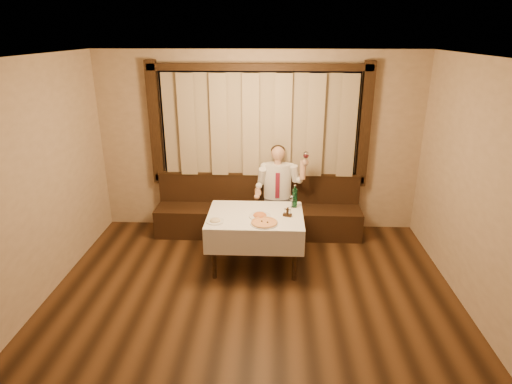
{
  "coord_description": "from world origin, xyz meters",
  "views": [
    {
      "loc": [
        0.23,
        -3.5,
        3.05
      ],
      "look_at": [
        0.0,
        1.9,
        1.0
      ],
      "focal_mm": 30.0,
      "sensor_mm": 36.0,
      "label": 1
    }
  ],
  "objects_px": {
    "pizza": "(264,223)",
    "seated_man": "(278,186)",
    "pasta_cream": "(215,219)",
    "pasta_red": "(260,214)",
    "dining_table": "(255,222)",
    "cruet_caddy": "(287,213)",
    "banquette": "(258,214)",
    "green_bottle": "(295,198)"
  },
  "relations": [
    {
      "from": "pizza",
      "to": "seated_man",
      "type": "xyz_separation_m",
      "value": [
        0.18,
        1.22,
        0.06
      ]
    },
    {
      "from": "banquette",
      "to": "green_bottle",
      "type": "height_order",
      "value": "green_bottle"
    },
    {
      "from": "banquette",
      "to": "dining_table",
      "type": "bearing_deg",
      "value": -90.0
    },
    {
      "from": "pizza",
      "to": "seated_man",
      "type": "height_order",
      "value": "seated_man"
    },
    {
      "from": "banquette",
      "to": "dining_table",
      "type": "xyz_separation_m",
      "value": [
        0.0,
        -1.02,
        0.34
      ]
    },
    {
      "from": "cruet_caddy",
      "to": "green_bottle",
      "type": "bearing_deg",
      "value": 92.23
    },
    {
      "from": "pizza",
      "to": "cruet_caddy",
      "type": "xyz_separation_m",
      "value": [
        0.3,
        0.25,
        0.03
      ]
    },
    {
      "from": "green_bottle",
      "to": "pasta_red",
      "type": "bearing_deg",
      "value": -143.28
    },
    {
      "from": "cruet_caddy",
      "to": "seated_man",
      "type": "relative_size",
      "value": 0.09
    },
    {
      "from": "green_bottle",
      "to": "cruet_caddy",
      "type": "bearing_deg",
      "value": -108.44
    },
    {
      "from": "dining_table",
      "to": "green_bottle",
      "type": "relative_size",
      "value": 3.89
    },
    {
      "from": "banquette",
      "to": "pasta_cream",
      "type": "distance_m",
      "value": 1.45
    },
    {
      "from": "green_bottle",
      "to": "seated_man",
      "type": "height_order",
      "value": "seated_man"
    },
    {
      "from": "dining_table",
      "to": "pizza",
      "type": "xyz_separation_m",
      "value": [
        0.13,
        -0.29,
        0.12
      ]
    },
    {
      "from": "dining_table",
      "to": "seated_man",
      "type": "xyz_separation_m",
      "value": [
        0.3,
        0.93,
        0.18
      ]
    },
    {
      "from": "pasta_red",
      "to": "seated_man",
      "type": "height_order",
      "value": "seated_man"
    },
    {
      "from": "pizza",
      "to": "cruet_caddy",
      "type": "relative_size",
      "value": 2.9
    },
    {
      "from": "seated_man",
      "to": "pasta_cream",
      "type": "bearing_deg",
      "value": -124.19
    },
    {
      "from": "banquette",
      "to": "pasta_cream",
      "type": "relative_size",
      "value": 13.82
    },
    {
      "from": "dining_table",
      "to": "cruet_caddy",
      "type": "height_order",
      "value": "cruet_caddy"
    },
    {
      "from": "pizza",
      "to": "green_bottle",
      "type": "distance_m",
      "value": 0.71
    },
    {
      "from": "banquette",
      "to": "pasta_cream",
      "type": "xyz_separation_m",
      "value": [
        -0.5,
        -1.28,
        0.48
      ]
    },
    {
      "from": "pasta_red",
      "to": "green_bottle",
      "type": "bearing_deg",
      "value": 36.72
    },
    {
      "from": "banquette",
      "to": "seated_man",
      "type": "bearing_deg",
      "value": -16.51
    },
    {
      "from": "cruet_caddy",
      "to": "pizza",
      "type": "bearing_deg",
      "value": -119.42
    },
    {
      "from": "seated_man",
      "to": "pizza",
      "type": "bearing_deg",
      "value": -98.27
    },
    {
      "from": "dining_table",
      "to": "seated_man",
      "type": "relative_size",
      "value": 0.88
    },
    {
      "from": "green_bottle",
      "to": "dining_table",
      "type": "bearing_deg",
      "value": -152.28
    },
    {
      "from": "banquette",
      "to": "dining_table",
      "type": "height_order",
      "value": "banquette"
    },
    {
      "from": "pasta_red",
      "to": "seated_man",
      "type": "xyz_separation_m",
      "value": [
        0.24,
        1.0,
        0.04
      ]
    },
    {
      "from": "pasta_cream",
      "to": "green_bottle",
      "type": "relative_size",
      "value": 0.71
    },
    {
      "from": "pasta_red",
      "to": "cruet_caddy",
      "type": "bearing_deg",
      "value": 4.93
    },
    {
      "from": "banquette",
      "to": "pasta_red",
      "type": "relative_size",
      "value": 11.09
    },
    {
      "from": "banquette",
      "to": "seated_man",
      "type": "relative_size",
      "value": 2.22
    },
    {
      "from": "banquette",
      "to": "pizza",
      "type": "height_order",
      "value": "banquette"
    },
    {
      "from": "dining_table",
      "to": "banquette",
      "type": "bearing_deg",
      "value": 90.0
    },
    {
      "from": "banquette",
      "to": "seated_man",
      "type": "distance_m",
      "value": 0.61
    },
    {
      "from": "pasta_red",
      "to": "cruet_caddy",
      "type": "height_order",
      "value": "cruet_caddy"
    },
    {
      "from": "pizza",
      "to": "green_bottle",
      "type": "relative_size",
      "value": 1.09
    },
    {
      "from": "pasta_cream",
      "to": "green_bottle",
      "type": "distance_m",
      "value": 1.17
    },
    {
      "from": "pasta_cream",
      "to": "pasta_red",
      "type": "bearing_deg",
      "value": 17.98
    },
    {
      "from": "cruet_caddy",
      "to": "banquette",
      "type": "bearing_deg",
      "value": 132.41
    }
  ]
}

